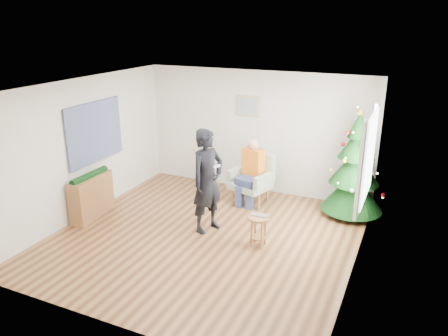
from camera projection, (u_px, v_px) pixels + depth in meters
The scene contains 19 objects.
floor at pixel (205, 237), 7.58m from camera, with size 5.00×5.00×0.00m, color brown.
ceiling at pixel (202, 87), 6.73m from camera, with size 5.00×5.00×0.00m, color white.
wall_back at pixel (257, 132), 9.30m from camera, with size 5.00×5.00×0.00m, color silver.
wall_front at pixel (104, 231), 5.00m from camera, with size 5.00×5.00×0.00m, color silver.
wall_left at pixel (84, 149), 8.13m from camera, with size 5.00×5.00×0.00m, color silver.
wall_right at pixel (361, 190), 6.18m from camera, with size 5.00×5.00×0.00m, color silver.
window_panel at pixel (369, 157), 6.98m from camera, with size 0.04×1.30×1.40m, color white.
curtains at pixel (367, 157), 6.99m from camera, with size 0.05×1.75×1.50m.
christmas_tree at pixel (355, 168), 8.17m from camera, with size 1.16×1.16×2.09m.
stool at pixel (258, 231), 7.22m from camera, with size 0.35×0.35×0.53m.
laptop at pixel (259, 216), 7.13m from camera, with size 0.29×0.19×0.02m, color silver.
armchair at pixel (252, 184), 8.94m from camera, with size 0.91×0.88×1.01m.
seated_person at pixel (251, 171), 8.80m from camera, with size 0.52×0.68×1.32m.
standing_man at pixel (208, 181), 7.57m from camera, with size 0.68×0.44×1.86m, color black.
game_controller at pixel (217, 166), 7.36m from camera, with size 0.04×0.13×0.04m, color white.
console at pixel (92, 197), 8.26m from camera, with size 0.30×1.00×0.80m, color brown.
garland at pixel (89, 176), 8.12m from camera, with size 0.14×0.14×0.90m, color black.
tapestry at pixel (95, 132), 8.29m from camera, with size 0.03×1.50×1.15m, color black.
framed_picture at pixel (248, 106), 9.17m from camera, with size 0.52×0.05×0.42m.
Camera 1 is at (3.10, -6.02, 3.63)m, focal length 35.00 mm.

